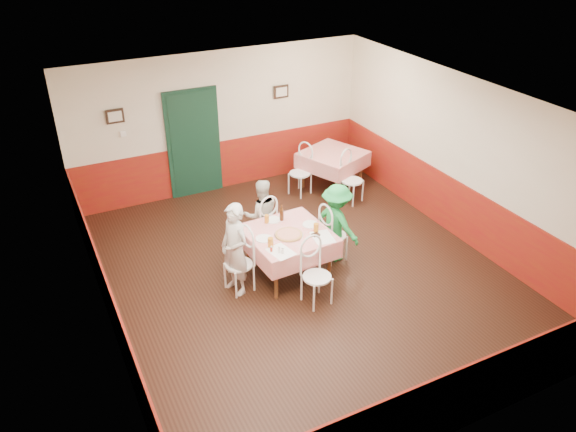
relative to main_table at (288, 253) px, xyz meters
name	(u,v)px	position (x,y,z in m)	size (l,w,h in m)	color
floor	(303,273)	(0.21, -0.10, -0.38)	(7.00, 7.00, 0.00)	black
ceiling	(305,104)	(0.21, -0.10, 2.42)	(7.00, 7.00, 0.00)	white
back_wall	(221,122)	(0.21, 3.40, 1.02)	(6.00, 0.10, 2.80)	beige
front_wall	(468,340)	(0.21, -3.60, 1.02)	(6.00, 0.10, 2.80)	beige
left_wall	(96,243)	(-2.79, -0.10, 1.02)	(0.10, 7.00, 2.80)	beige
right_wall	(461,159)	(3.21, -0.10, 1.02)	(0.10, 7.00, 2.80)	beige
wainscot_back	(224,164)	(0.21, 3.39, 0.12)	(6.00, 0.03, 1.00)	maroon
wainscot_front	(454,402)	(0.21, -3.58, 0.12)	(6.00, 0.03, 1.00)	maroon
wainscot_left	(108,299)	(-2.77, -0.10, 0.12)	(0.03, 7.00, 1.00)	maroon
wainscot_right	(452,206)	(3.20, -0.10, 0.12)	(0.03, 7.00, 1.00)	maroon
door	(194,145)	(-0.39, 3.35, 0.68)	(0.96, 0.06, 2.10)	black
picture_left	(115,116)	(-1.79, 3.35, 1.48)	(0.32, 0.03, 0.26)	black
picture_right	(281,92)	(1.51, 3.35, 1.48)	(0.32, 0.03, 0.26)	black
thermostat	(123,134)	(-1.69, 3.35, 1.12)	(0.10, 0.03, 0.10)	white
main_table	(288,253)	(0.00, 0.00, 0.00)	(1.22, 1.22, 0.77)	red
second_table	(332,170)	(2.21, 2.39, 0.00)	(1.12, 1.12, 0.77)	red
chair_left	(239,265)	(-0.85, -0.05, 0.08)	(0.42, 0.42, 0.90)	white
chair_right	(333,235)	(0.85, 0.05, 0.08)	(0.42, 0.42, 0.90)	white
chair_far	(263,225)	(-0.05, 0.85, 0.08)	(0.42, 0.42, 0.90)	white
chair_near	(317,277)	(0.05, -0.85, 0.08)	(0.42, 0.42, 0.90)	white
chair_second_a	(300,173)	(1.46, 2.39, 0.08)	(0.42, 0.42, 0.90)	white
chair_second_b	(352,181)	(2.21, 1.64, 0.08)	(0.42, 0.42, 0.90)	white
pizza	(289,234)	(-0.03, -0.08, 0.40)	(0.41, 0.41, 0.03)	#B74723
plate_left	(264,239)	(-0.41, -0.01, 0.39)	(0.25, 0.25, 0.01)	white
plate_right	(310,224)	(0.42, 0.05, 0.39)	(0.25, 0.25, 0.01)	white
plate_far	(273,220)	(-0.05, 0.45, 0.39)	(0.25, 0.25, 0.01)	white
glass_a	(271,242)	(-0.41, -0.25, 0.46)	(0.08, 0.08, 0.15)	#BF7219
glass_b	(316,228)	(0.39, -0.17, 0.46)	(0.08, 0.08, 0.14)	#BF7219
glass_c	(267,219)	(-0.17, 0.42, 0.45)	(0.07, 0.07, 0.13)	#BF7219
beer_bottle	(282,213)	(0.08, 0.39, 0.51)	(0.07, 0.07, 0.25)	#381C0A
shaker_a	(279,250)	(-0.37, -0.45, 0.43)	(0.04, 0.04, 0.09)	silver
shaker_b	(283,251)	(-0.34, -0.50, 0.43)	(0.04, 0.04, 0.09)	silver
shaker_c	(271,249)	(-0.46, -0.37, 0.43)	(0.04, 0.04, 0.09)	#B23319
menu_left	(281,252)	(-0.34, -0.44, 0.39)	(0.30, 0.40, 0.00)	white
menu_right	(323,237)	(0.41, -0.36, 0.39)	(0.30, 0.40, 0.00)	white
wallet	(316,235)	(0.34, -0.26, 0.40)	(0.11, 0.09, 0.02)	black
diner_left	(235,249)	(-0.90, -0.05, 0.36)	(0.54, 0.35, 1.47)	gray
diner_far	(261,215)	(-0.05, 0.90, 0.26)	(0.61, 0.48, 1.26)	gray
diner_right	(336,223)	(0.90, 0.05, 0.29)	(0.86, 0.50, 1.34)	gray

